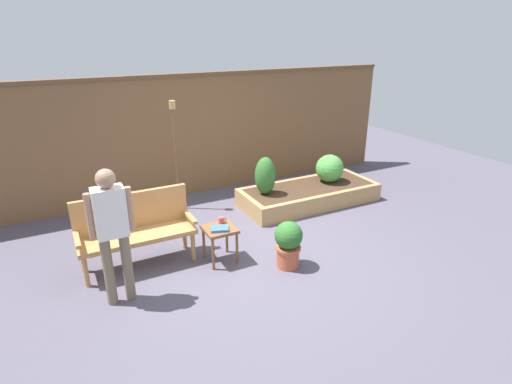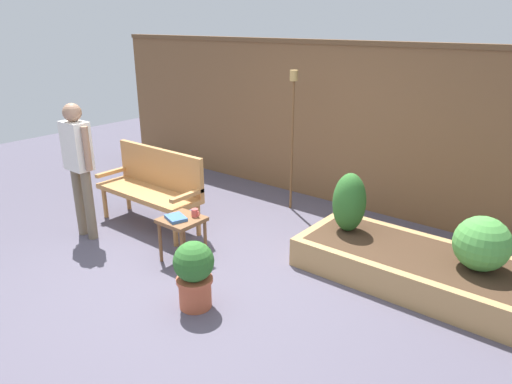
{
  "view_description": "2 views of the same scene",
  "coord_description": "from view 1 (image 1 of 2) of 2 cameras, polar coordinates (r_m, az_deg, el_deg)",
  "views": [
    {
      "loc": [
        -2.17,
        -4.36,
        2.85
      ],
      "look_at": [
        0.3,
        0.43,
        0.72
      ],
      "focal_mm": 28.95,
      "sensor_mm": 36.0,
      "label": 1
    },
    {
      "loc": [
        2.95,
        -2.91,
        2.39
      ],
      "look_at": [
        0.19,
        0.56,
        0.76
      ],
      "focal_mm": 32.94,
      "sensor_mm": 36.0,
      "label": 2
    }
  ],
  "objects": [
    {
      "name": "ground_plane",
      "position": [
        5.64,
        -0.75,
        -8.77
      ],
      "size": [
        14.0,
        14.0,
        0.0
      ],
      "primitive_type": "plane",
      "color": "#514C5B"
    },
    {
      "name": "fence_back",
      "position": [
        7.5,
        -9.82,
        7.7
      ],
      "size": [
        8.4,
        0.14,
        2.16
      ],
      "color": "brown",
      "rests_on": "ground_plane"
    },
    {
      "name": "garden_bench",
      "position": [
        5.45,
        -16.42,
        -4.37
      ],
      "size": [
        1.44,
        0.48,
        0.94
      ],
      "color": "#B77F47",
      "rests_on": "ground_plane"
    },
    {
      "name": "side_table",
      "position": [
        5.36,
        -5.03,
        -5.74
      ],
      "size": [
        0.4,
        0.4,
        0.48
      ],
      "color": "brown",
      "rests_on": "ground_plane"
    },
    {
      "name": "cup_on_table",
      "position": [
        5.43,
        -4.79,
        -3.88
      ],
      "size": [
        0.11,
        0.07,
        0.08
      ],
      "color": "#CC4C47",
      "rests_on": "side_table"
    },
    {
      "name": "book_on_table",
      "position": [
        5.26,
        -5.04,
        -5.07
      ],
      "size": [
        0.26,
        0.23,
        0.03
      ],
      "primitive_type": "cube",
      "rotation": [
        0.0,
        0.0,
        -0.33
      ],
      "color": "#38609E",
      "rests_on": "side_table"
    },
    {
      "name": "potted_boxwood",
      "position": [
        5.26,
        4.49,
        -6.98
      ],
      "size": [
        0.36,
        0.36,
        0.62
      ],
      "color": "#B75638",
      "rests_on": "ground_plane"
    },
    {
      "name": "raised_planter_bed",
      "position": [
        7.29,
        7.3,
        -0.34
      ],
      "size": [
        2.4,
        1.0,
        0.3
      ],
      "color": "#AD8451",
      "rests_on": "ground_plane"
    },
    {
      "name": "shrub_near_bench",
      "position": [
        6.75,
        1.29,
        2.24
      ],
      "size": [
        0.34,
        0.34,
        0.63
      ],
      "color": "brown",
      "rests_on": "raised_planter_bed"
    },
    {
      "name": "shrub_far_corner",
      "position": [
        7.45,
        10.14,
        3.23
      ],
      "size": [
        0.49,
        0.49,
        0.49
      ],
      "color": "brown",
      "rests_on": "raised_planter_bed"
    },
    {
      "name": "tiki_torch",
      "position": [
        6.79,
        -11.18,
        7.42
      ],
      "size": [
        0.1,
        0.1,
        1.82
      ],
      "color": "brown",
      "rests_on": "ground_plane"
    },
    {
      "name": "person_by_bench",
      "position": [
        4.58,
        -19.27,
        -4.44
      ],
      "size": [
        0.47,
        0.2,
        1.56
      ],
      "color": "#70604C",
      "rests_on": "ground_plane"
    }
  ]
}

